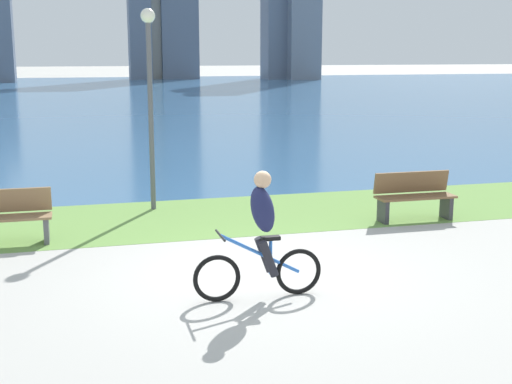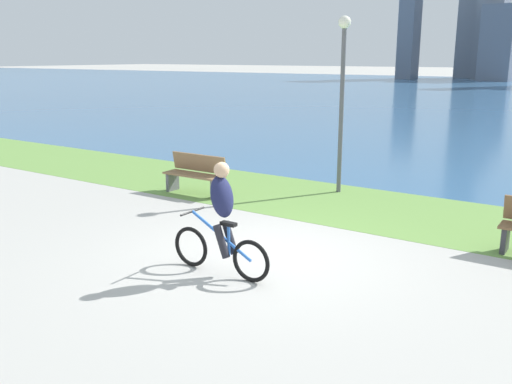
% 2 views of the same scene
% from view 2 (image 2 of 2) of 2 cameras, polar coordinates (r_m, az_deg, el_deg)
% --- Properties ---
extents(ground_plane, '(300.00, 300.00, 0.00)m').
position_cam_2_polar(ground_plane, '(8.70, 0.71, -6.79)').
color(ground_plane, '#B2AFA8').
extents(grass_strip_bayside, '(120.00, 3.26, 0.01)m').
position_cam_2_polar(grass_strip_bayside, '(11.81, 10.45, -1.42)').
color(grass_strip_bayside, '#6B9947').
rests_on(grass_strip_bayside, ground).
extents(cyclist_lead, '(1.69, 0.52, 1.65)m').
position_cam_2_polar(cyclist_lead, '(7.82, -3.57, -2.80)').
color(cyclist_lead, black).
rests_on(cyclist_lead, ground).
extents(bench_near_path, '(1.50, 0.47, 0.90)m').
position_cam_2_polar(bench_near_path, '(12.63, -6.25, 1.81)').
color(bench_near_path, olive).
rests_on(bench_near_path, ground).
extents(lamppost_tall, '(0.28, 0.28, 3.91)m').
position_cam_2_polar(lamppost_tall, '(12.61, 8.90, 11.38)').
color(lamppost_tall, '#595960').
rests_on(lamppost_tall, ground).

